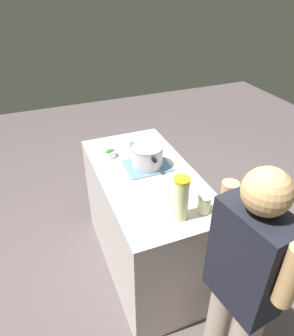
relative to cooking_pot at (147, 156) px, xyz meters
The scene contains 9 objects.
ground_plane 1.03m from the cooking_pot, 22.45° to the right, with size 8.00×8.00×0.00m, color #54494A.
counter_slab 0.57m from the cooking_pot, 22.45° to the right, with size 1.35×0.69×0.94m, color beige.
dish_cloth 0.09m from the cooking_pot, 90.00° to the right, with size 0.28×0.33×0.01m, color #54749B.
cooking_pot is the anchor object (origin of this frame).
lemonade_pitcher 0.61m from the cooking_pot, ahead, with size 0.10×0.10×0.29m.
mason_jar 0.63m from the cooking_pot, 12.04° to the left, with size 0.08×0.08×0.12m.
broccoli_bowl_front 0.34m from the cooking_pot, 137.04° to the right, with size 0.11×0.11×0.08m.
broccoli_bowl_center 0.27m from the cooking_pot, behind, with size 0.12×0.12×0.08m.
person_cook 1.15m from the cooking_pot, ahead, with size 0.50×0.24×1.59m.
Camera 1 is at (1.75, -0.69, 2.21)m, focal length 33.04 mm.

